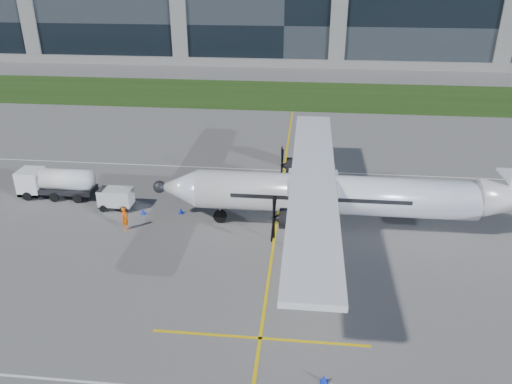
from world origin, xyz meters
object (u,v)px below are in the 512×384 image
fuel_tanker_truck (51,183)px  safety_cone_stbdwing (310,156)px  safety_cone_nose_stbd (181,211)px  safety_cone_portwing (324,379)px  turboprop_aircraft (351,174)px  safety_cone_fwd (143,211)px  baggage_tug (116,199)px  ground_crew_person (125,217)px

fuel_tanker_truck → safety_cone_stbdwing: fuel_tanker_truck is taller
safety_cone_nose_stbd → safety_cone_portwing: bearing=-56.2°
safety_cone_portwing → safety_cone_nose_stbd: 20.31m
turboprop_aircraft → fuel_tanker_truck: 25.53m
safety_cone_portwing → safety_cone_fwd: bearing=131.1°
safety_cone_stbdwing → safety_cone_portwing: 30.44m
safety_cone_stbdwing → safety_cone_fwd: 19.39m
turboprop_aircraft → safety_cone_portwing: bearing=-97.1°
safety_cone_fwd → safety_cone_portwing: bearing=-48.9°
safety_cone_fwd → safety_cone_nose_stbd: size_ratio=1.00×
baggage_tug → safety_cone_portwing: size_ratio=5.75×
turboprop_aircraft → safety_cone_stbdwing: bearing=101.0°
fuel_tanker_truck → baggage_tug: bearing=-14.2°
fuel_tanker_truck → baggage_tug: fuel_tanker_truck is taller
safety_cone_nose_stbd → safety_cone_stbdwing: bearing=52.5°
baggage_tug → safety_cone_nose_stbd: (5.52, -0.37, -0.61)m
baggage_tug → safety_cone_portwing: (16.82, -17.25, -0.61)m
turboprop_aircraft → fuel_tanker_truck: turboprop_aircraft is taller
turboprop_aircraft → safety_cone_nose_stbd: size_ratio=61.08×
baggage_tug → safety_cone_fwd: baggage_tug is taller
fuel_tanker_truck → safety_cone_nose_stbd: 12.06m
ground_crew_person → baggage_tug: bearing=52.9°
safety_cone_stbdwing → safety_cone_fwd: (-13.42, -14.00, 0.00)m
turboprop_aircraft → safety_cone_portwing: size_ratio=61.08×
safety_cone_stbdwing → safety_cone_portwing: bearing=-88.3°
ground_crew_person → safety_cone_stbdwing: bearing=-17.3°
ground_crew_person → safety_cone_fwd: (0.54, 2.58, -0.81)m
fuel_tanker_truck → safety_cone_fwd: bearing=-15.4°
turboprop_aircraft → fuel_tanker_truck: size_ratio=4.46×
ground_crew_person → turboprop_aircraft: bearing=-60.8°
ground_crew_person → safety_cone_nose_stbd: size_ratio=4.24×
safety_cone_portwing → safety_cone_nose_stbd: (-11.30, 16.88, 0.00)m
turboprop_aircraft → fuel_tanker_truck: (-25.12, 3.13, -3.30)m
turboprop_aircraft → ground_crew_person: 17.29m
safety_cone_fwd → ground_crew_person: bearing=-101.8°
safety_cone_nose_stbd → ground_crew_person: bearing=-139.5°
fuel_tanker_truck → ground_crew_person: size_ratio=3.23×
ground_crew_person → safety_cone_fwd: size_ratio=4.24×
safety_cone_fwd → safety_cone_nose_stbd: 3.04m
turboprop_aircraft → safety_cone_stbdwing: 15.58m
baggage_tug → ground_crew_person: (1.97, -3.40, 0.20)m
turboprop_aircraft → safety_cone_portwing: turboprop_aircraft is taller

